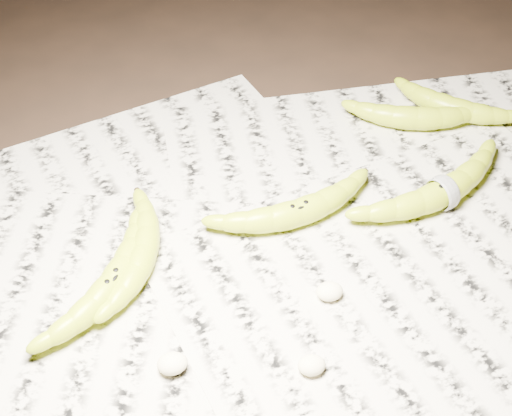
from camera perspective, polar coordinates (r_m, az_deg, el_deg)
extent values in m
plane|color=black|center=(0.83, -0.06, -4.44)|extent=(3.00, 3.00, 0.00)
cube|color=beige|center=(0.85, 1.24, -2.94)|extent=(0.90, 0.70, 0.01)
torus|color=white|center=(0.91, 14.73, 1.36)|extent=(0.02, 0.04, 0.05)
ellipsoid|color=beige|center=(0.74, -6.75, -12.09)|extent=(0.03, 0.03, 0.02)
ellipsoid|color=beige|center=(0.74, 4.48, -12.26)|extent=(0.03, 0.02, 0.02)
ellipsoid|color=beige|center=(0.79, 5.92, -6.47)|extent=(0.03, 0.03, 0.02)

